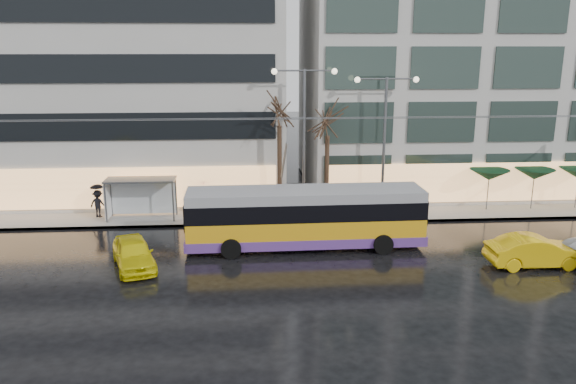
{
  "coord_description": "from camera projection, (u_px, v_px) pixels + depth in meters",
  "views": [
    {
      "loc": [
        -1.33,
        -23.15,
        10.42
      ],
      "look_at": [
        0.62,
        5.0,
        3.1
      ],
      "focal_mm": 35.0,
      "sensor_mm": 36.0,
      "label": 1
    }
  ],
  "objects": [
    {
      "name": "ground",
      "position": [
        282.0,
        287.0,
        25.06
      ],
      "size": [
        140.0,
        140.0,
        0.0
      ],
      "primitive_type": "plane",
      "color": "black",
      "rests_on": "ground"
    },
    {
      "name": "sidewalk",
      "position": [
        299.0,
        201.0,
        38.7
      ],
      "size": [
        80.0,
        10.0,
        0.15
      ],
      "primitive_type": "cube",
      "color": "gray",
      "rests_on": "ground"
    },
    {
      "name": "kerb",
      "position": [
        306.0,
        223.0,
        33.92
      ],
      "size": [
        80.0,
        0.1,
        0.15
      ],
      "primitive_type": "cube",
      "color": "slate",
      "rests_on": "ground"
    },
    {
      "name": "building_left",
      "position": [
        40.0,
        36.0,
        39.55
      ],
      "size": [
        34.0,
        14.0,
        22.0
      ],
      "primitive_type": "cube",
      "color": "#AFACA7",
      "rests_on": "sidewalk"
    },
    {
      "name": "building_right",
      "position": [
        522.0,
        16.0,
        41.5
      ],
      "size": [
        32.0,
        14.0,
        25.0
      ],
      "primitive_type": "cube",
      "color": "#AFACA7",
      "rests_on": "sidewalk"
    },
    {
      "name": "trolleybus",
      "position": [
        305.0,
        219.0,
        29.68
      ],
      "size": [
        12.54,
        4.94,
        5.79
      ],
      "color": "orange",
      "rests_on": "ground"
    },
    {
      "name": "catenary",
      "position": [
        291.0,
        159.0,
        31.73
      ],
      "size": [
        42.24,
        5.12,
        7.0
      ],
      "color": "#595B60",
      "rests_on": "ground"
    },
    {
      "name": "bus_shelter",
      "position": [
        135.0,
        189.0,
        34.33
      ],
      "size": [
        4.2,
        1.6,
        2.51
      ],
      "color": "#595B60",
      "rests_on": "sidewalk"
    },
    {
      "name": "street_lamp_near",
      "position": [
        304.0,
        122.0,
        34.12
      ],
      "size": [
        3.96,
        0.36,
        9.03
      ],
      "color": "#595B60",
      "rests_on": "sidewalk"
    },
    {
      "name": "street_lamp_far",
      "position": [
        385.0,
        126.0,
        34.52
      ],
      "size": [
        3.96,
        0.36,
        8.53
      ],
      "color": "#595B60",
      "rests_on": "sidewalk"
    },
    {
      "name": "tree_a",
      "position": [
        279.0,
        104.0,
        33.94
      ],
      "size": [
        3.2,
        3.2,
        8.4
      ],
      "color": "black",
      "rests_on": "sidewalk"
    },
    {
      "name": "tree_b",
      "position": [
        328.0,
        114.0,
        34.51
      ],
      "size": [
        3.2,
        3.2,
        7.7
      ],
      "color": "black",
      "rests_on": "sidewalk"
    },
    {
      "name": "parasol_a",
      "position": [
        489.0,
        175.0,
        36.0
      ],
      "size": [
        2.5,
        2.5,
        2.65
      ],
      "color": "#595B60",
      "rests_on": "sidewalk"
    },
    {
      "name": "parasol_b",
      "position": [
        534.0,
        174.0,
        36.2
      ],
      "size": [
        2.5,
        2.5,
        2.65
      ],
      "color": "#595B60",
      "rests_on": "sidewalk"
    },
    {
      "name": "taxi_a",
      "position": [
        134.0,
        253.0,
        27.14
      ],
      "size": [
        3.02,
        4.64,
        1.47
      ],
      "primitive_type": "imported",
      "rotation": [
        0.0,
        0.0,
        0.33
      ],
      "color": "yellow",
      "rests_on": "ground"
    },
    {
      "name": "taxi_b",
      "position": [
        535.0,
        251.0,
        27.3
      ],
      "size": [
        4.68,
        1.64,
        1.54
      ],
      "primitive_type": "imported",
      "rotation": [
        0.0,
        0.0,
        1.57
      ],
      "color": "yellow",
      "rests_on": "ground"
    },
    {
      "name": "pedestrian_a",
      "position": [
        204.0,
        192.0,
        35.02
      ],
      "size": [
        1.16,
        1.18,
        2.19
      ],
      "color": "black",
      "rests_on": "sidewalk"
    },
    {
      "name": "pedestrian_b",
      "position": [
        192.0,
        200.0,
        35.59
      ],
      "size": [
        1.02,
        0.91,
        1.74
      ],
      "color": "black",
      "rests_on": "sidewalk"
    },
    {
      "name": "pedestrian_c",
      "position": [
        98.0,
        200.0,
        34.66
      ],
      "size": [
        1.25,
        1.02,
        2.11
      ],
      "color": "black",
      "rests_on": "sidewalk"
    }
  ]
}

